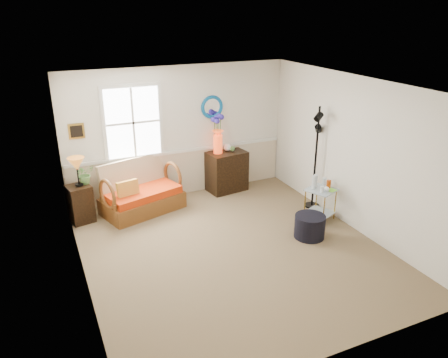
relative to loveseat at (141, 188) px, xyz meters
name	(u,v)px	position (x,y,z in m)	size (l,w,h in m)	color
floor	(233,250)	(0.94, -2.00, -0.47)	(4.50, 5.00, 0.01)	brown
ceiling	(234,86)	(0.94, -2.00, 2.13)	(4.50, 5.00, 0.01)	white
walls	(233,174)	(0.94, -2.00, 0.83)	(4.51, 5.01, 2.60)	beige
wainscot	(181,173)	(0.94, 0.48, -0.02)	(4.46, 0.02, 0.90)	#C9B696
chair_rail	(180,151)	(0.94, 0.47, 0.45)	(4.46, 0.04, 0.06)	silver
window	(133,123)	(0.04, 0.47, 1.13)	(1.14, 0.06, 1.44)	white
picture	(76,131)	(-0.98, 0.48, 1.08)	(0.28, 0.03, 0.28)	#B98C33
mirror	(212,107)	(1.64, 0.48, 1.28)	(0.47, 0.47, 0.07)	#1370A8
loveseat	(141,188)	(0.00, 0.00, 0.00)	(1.45, 0.82, 0.95)	brown
throw_pillow	(128,191)	(-0.28, -0.16, 0.03)	(0.39, 0.10, 0.39)	#D05D29
lamp_stand	(80,204)	(-1.11, 0.03, -0.13)	(0.39, 0.39, 0.69)	black
table_lamp	(77,172)	(-1.09, 0.02, 0.48)	(0.29, 0.29, 0.53)	orange
potted_plant	(85,176)	(-0.97, 0.10, 0.35)	(0.32, 0.35, 0.28)	#578642
cabinet	(227,171)	(1.87, 0.26, -0.06)	(0.78, 0.50, 0.84)	black
flower_vase	(218,134)	(1.68, 0.28, 0.76)	(0.23, 0.23, 0.79)	#F54316
side_table	(320,204)	(2.84, -1.67, -0.18)	(0.46, 0.46, 0.59)	#A7801F
tabletop_items	(323,182)	(2.88, -1.64, 0.24)	(0.42, 0.42, 0.25)	silver
floor_lamp	(316,158)	(3.04, -1.16, 0.51)	(0.28, 0.28, 1.97)	black
ottoman	(310,226)	(2.30, -2.15, -0.28)	(0.51, 0.51, 0.39)	black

